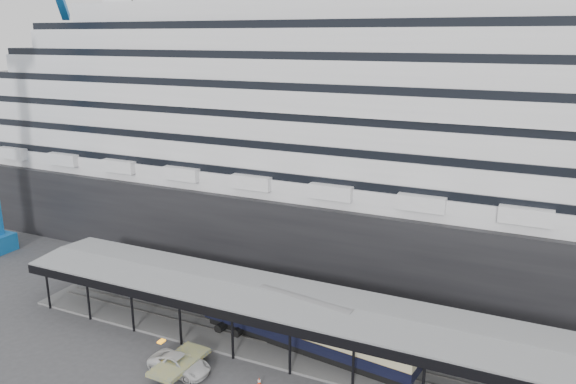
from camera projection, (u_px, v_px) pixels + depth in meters
name	position (u px, v px, depth m)	size (l,w,h in m)	color
ground	(256.00, 371.00, 49.71)	(200.00, 200.00, 0.00)	#3B3B3E
cruise_ship	(372.00, 118.00, 72.65)	(130.00, 30.00, 43.90)	black
platform_canopy	(281.00, 322.00, 53.43)	(56.00, 9.18, 5.30)	slate
port_truck	(180.00, 364.00, 49.34)	(2.63, 5.70, 1.58)	silver
pullman_carriage	(304.00, 325.00, 52.35)	(22.29, 5.62, 21.71)	black
traffic_cone_left	(168.00, 355.00, 51.59)	(0.36, 0.36, 0.70)	#ED5E0D
traffic_cone_right	(259.00, 382.00, 47.45)	(0.51, 0.51, 0.85)	red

